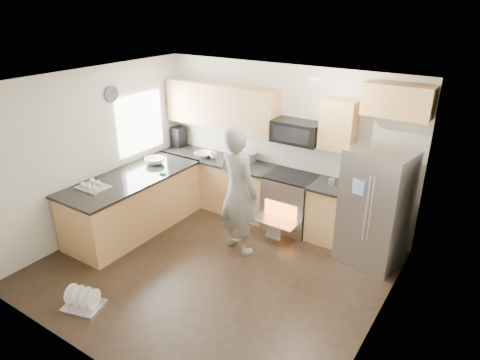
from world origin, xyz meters
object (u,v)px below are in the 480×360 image
Objects in this scene: refrigerator at (375,208)px; dish_rack at (83,301)px; person at (238,191)px; stove_range at (291,190)px.

refrigerator reaches higher than dish_rack.
person reaches higher than dish_rack.
stove_range is at bearing -93.84° from person.
refrigerator is 4.02m from dish_rack.
refrigerator is 0.87× the size of person.
dish_rack is (-0.86, -2.17, -0.89)m from person.
person is at bearing -145.69° from refrigerator.
person is 3.58× the size of dish_rack.
refrigerator is at bearing 48.54° from dish_rack.
dish_rack is at bearing 82.34° from person.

